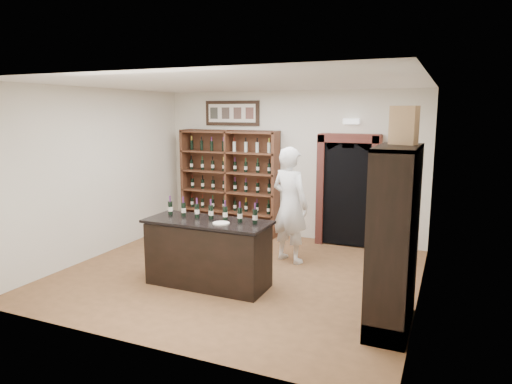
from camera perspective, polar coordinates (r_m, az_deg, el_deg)
floor at (r=7.49m, az=-2.29°, el=-10.17°), size 5.50×5.50×0.00m
ceiling at (r=7.04m, az=-2.47°, el=13.39°), size 5.50×5.50×0.00m
wall_back at (r=9.41m, az=4.26°, el=3.38°), size 5.50×0.04×3.00m
wall_left at (r=8.66m, az=-19.01°, el=2.28°), size 0.04×5.00×3.00m
wall_right at (r=6.43m, az=20.28°, el=-0.32°), size 0.04×5.00×3.00m
wine_shelf at (r=9.81m, az=-3.28°, el=1.31°), size 2.20×0.38×2.20m
framed_picture at (r=9.82m, az=-3.00°, el=9.81°), size 1.25×0.04×0.52m
arched_doorway at (r=8.96m, az=11.43°, el=0.54°), size 1.17×0.35×2.17m
emergency_light at (r=8.94m, az=11.84°, el=8.63°), size 0.30×0.10×0.10m
tasting_counter at (r=6.92m, az=-6.00°, el=-7.63°), size 1.88×0.78×1.00m
counter_bottle_0 at (r=7.22m, az=-10.67°, el=-1.96°), size 0.07×0.07×0.30m
counter_bottle_1 at (r=7.09m, az=-9.06°, el=-2.13°), size 0.07×0.07×0.30m
counter_bottle_2 at (r=6.97m, az=-7.39°, el=-2.31°), size 0.07×0.07×0.30m
counter_bottle_3 at (r=6.85m, az=-5.66°, el=-2.49°), size 0.07×0.07×0.30m
counter_bottle_4 at (r=6.74m, az=-3.87°, el=-2.67°), size 0.07×0.07×0.30m
counter_bottle_5 at (r=6.63m, az=-2.03°, el=-2.85°), size 0.07×0.07×0.30m
counter_bottle_6 at (r=6.54m, az=-0.12°, el=-3.04°), size 0.07×0.07×0.30m
side_cabinet at (r=5.76m, az=17.02°, el=-8.98°), size 0.48×1.20×2.20m
shopkeeper at (r=7.86m, az=4.27°, el=-1.62°), size 0.85×0.71×2.00m
plate at (r=6.55m, az=-4.38°, el=-3.92°), size 0.24×0.24×0.02m
wine_crate at (r=5.67m, az=18.00°, el=7.93°), size 0.35×0.24×0.45m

